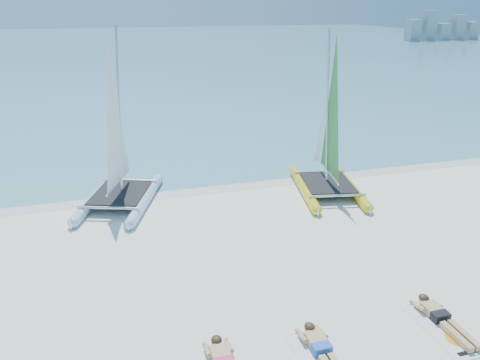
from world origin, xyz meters
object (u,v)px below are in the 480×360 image
at_px(catamaran_blue, 117,152).
at_px(sunbather_b, 323,350).
at_px(catamaran_yellow, 327,140).
at_px(towel_c, 447,328).
at_px(sunbather_c, 442,318).

xyz_separation_m(catamaran_blue, sunbather_b, (3.32, -8.65, -1.64)).
bearing_deg(sunbather_b, catamaran_blue, 110.99).
relative_size(catamaran_yellow, sunbather_b, 3.32).
relative_size(sunbather_b, towel_c, 0.93).
height_order(catamaran_blue, sunbather_c, catamaran_blue).
distance_m(catamaran_blue, sunbather_c, 10.60).
bearing_deg(sunbather_c, towel_c, -90.00).
xyz_separation_m(catamaran_yellow, sunbather_b, (-3.86, -7.91, -1.69)).
bearing_deg(catamaran_yellow, sunbather_c, -86.31).
relative_size(catamaran_blue, catamaran_yellow, 1.02).
distance_m(sunbather_b, towel_c, 2.85).
xyz_separation_m(catamaran_blue, sunbather_c, (6.17, -8.46, -1.64)).
bearing_deg(sunbather_b, sunbather_c, 4.00).
height_order(catamaran_blue, sunbather_b, catamaran_blue).
relative_size(catamaran_blue, sunbather_b, 3.41).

